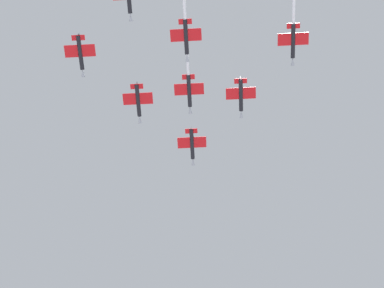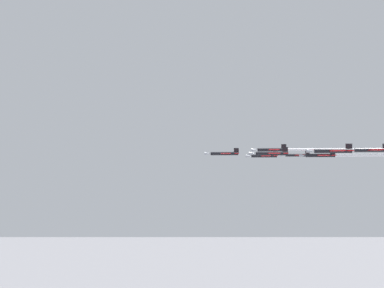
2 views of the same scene
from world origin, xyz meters
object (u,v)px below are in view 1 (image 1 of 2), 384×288
at_px(jet_center_rear, 294,0).
at_px(jet_port_inner, 138,101).
at_px(jet_lead, 192,145).
at_px(jet_port_outer, 186,38).
at_px(jet_port_trail, 184,0).
at_px(jet_starboard_inner, 241,96).
at_px(jet_starboard_outer, 80,54).

bearing_deg(jet_center_rear, jet_port_inner, 149.51).
height_order(jet_lead, jet_port_outer, jet_port_outer).
bearing_deg(jet_lead, jet_port_trail, -90.00).
bearing_deg(jet_starboard_inner, jet_starboard_outer, -161.57).
bearing_deg(jet_port_outer, jet_port_inner, 130.78).
xyz_separation_m(jet_port_inner, jet_starboard_inner, (27.94, 16.20, 0.40)).
relative_size(jet_port_inner, jet_port_trail, 0.30).
bearing_deg(jet_port_outer, jet_lead, 90.00).
distance_m(jet_port_inner, jet_starboard_inner, 32.30).
distance_m(jet_port_outer, jet_starboard_outer, 32.47).
xyz_separation_m(jet_lead, jet_starboard_outer, (-11.74, -44.14, -0.78)).
relative_size(jet_lead, jet_port_inner, 1.00).
bearing_deg(jet_port_inner, jet_center_rear, -30.49).
bearing_deg(jet_center_rear, jet_lead, 125.87).
xyz_separation_m(jet_starboard_inner, jet_port_outer, (-4.58, -24.29, 1.71)).
height_order(jet_starboard_inner, jet_port_trail, jet_starboard_inner).
bearing_deg(jet_port_inner, jet_lead, 45.00).
distance_m(jet_lead, jet_center_rear, 55.12).
bearing_deg(jet_lead, jet_starboard_inner, -45.00).
bearing_deg(jet_lead, jet_port_inner, -135.00).
height_order(jet_starboard_inner, jet_starboard_outer, jet_starboard_inner).
bearing_deg(jet_starboard_outer, jet_lead, 45.00).
bearing_deg(jet_center_rear, jet_port_trail, -176.29).
relative_size(jet_port_inner, jet_center_rear, 0.28).
xyz_separation_m(jet_lead, jet_port_trail, (23.45, -40.46, -0.86)).
height_order(jet_lead, jet_starboard_inner, jet_lead).
height_order(jet_starboard_outer, jet_center_rear, jet_center_rear).
height_order(jet_port_inner, jet_center_rear, jet_center_rear).
relative_size(jet_port_outer, jet_center_rear, 1.22).
relative_size(jet_lead, jet_starboard_outer, 1.00).
relative_size(jet_port_outer, jet_starboard_outer, 4.31).
distance_m(jet_port_inner, jet_port_outer, 24.81).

